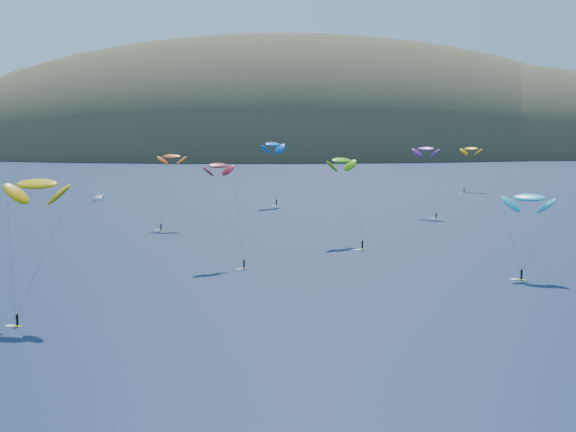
% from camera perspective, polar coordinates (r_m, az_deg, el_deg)
% --- Properties ---
extents(ground, '(2800.00, 2800.00, 0.00)m').
position_cam_1_polar(ground, '(83.61, 9.36, -12.96)').
color(ground, black).
rests_on(ground, ground).
extents(island, '(730.00, 300.00, 210.00)m').
position_cam_1_polar(island, '(642.66, 1.77, 3.60)').
color(island, '#3D3526').
rests_on(island, ground).
extents(sailboat, '(10.19, 8.79, 12.54)m').
position_cam_1_polar(sailboat, '(284.13, -13.31, 1.35)').
color(sailboat, white).
rests_on(sailboat, ground).
extents(kitesurfer_1, '(7.49, 9.60, 20.25)m').
position_cam_1_polar(kitesurfer_1, '(209.78, -8.26, 4.20)').
color(kitesurfer_1, yellow).
rests_on(kitesurfer_1, ground).
extents(kitesurfer_2, '(10.50, 10.46, 21.69)m').
position_cam_1_polar(kitesurfer_2, '(119.28, -17.43, 2.18)').
color(kitesurfer_2, yellow).
rests_on(kitesurfer_2, ground).
extents(kitesurfer_3, '(8.89, 16.35, 20.87)m').
position_cam_1_polar(kitesurfer_3, '(183.11, 3.81, 3.95)').
color(kitesurfer_3, yellow).
rests_on(kitesurfer_3, ground).
extents(kitesurfer_4, '(10.43, 10.55, 22.38)m').
position_cam_1_polar(kitesurfer_4, '(258.82, -1.09, 5.10)').
color(kitesurfer_4, yellow).
rests_on(kitesurfer_4, ground).
extents(kitesurfer_5, '(9.61, 9.02, 16.53)m').
position_cam_1_polar(kitesurfer_5, '(149.74, 16.75, 1.25)').
color(kitesurfer_5, yellow).
rests_on(kitesurfer_5, ground).
extents(kitesurfer_6, '(8.50, 12.72, 21.44)m').
position_cam_1_polar(kitesurfer_6, '(234.86, 9.79, 4.73)').
color(kitesurfer_6, yellow).
rests_on(kitesurfer_6, ground).
extents(kitesurfer_9, '(9.20, 10.70, 20.91)m').
position_cam_1_polar(kitesurfer_9, '(156.36, -5.00, 3.57)').
color(kitesurfer_9, yellow).
rests_on(kitesurfer_9, ground).
extents(kitesurfer_11, '(10.68, 16.06, 18.47)m').
position_cam_1_polar(kitesurfer_11, '(317.52, 12.89, 4.69)').
color(kitesurfer_11, yellow).
rests_on(kitesurfer_11, ground).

